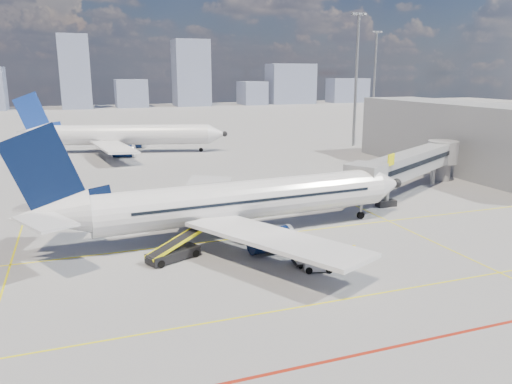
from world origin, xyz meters
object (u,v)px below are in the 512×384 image
baggage_tug (316,262)px  ramp_worker (354,255)px  cargo_dolly (314,253)px  belt_loader (175,252)px  second_aircraft (122,135)px  main_aircraft (232,202)px

baggage_tug → ramp_worker: size_ratio=1.47×
cargo_dolly → ramp_worker: 3.11m
belt_loader → ramp_worker: belt_loader is taller
cargo_dolly → belt_loader: size_ratio=0.54×
second_aircraft → belt_loader: size_ratio=6.13×
cargo_dolly → second_aircraft: bearing=104.9°
main_aircraft → belt_loader: (-5.94, -3.80, -2.58)m
second_aircraft → ramp_worker: second_aircraft is taller
ramp_worker → belt_loader: bearing=104.4°
second_aircraft → belt_loader: (-1.43, -57.16, -2.58)m
second_aircraft → belt_loader: 57.23m
cargo_dolly → ramp_worker: (2.93, -1.01, -0.16)m
belt_loader → ramp_worker: bearing=-48.3°
second_aircraft → baggage_tug: 63.62m
main_aircraft → second_aircraft: bearing=90.9°
baggage_tug → belt_loader: 11.10m
main_aircraft → ramp_worker: main_aircraft is taller
belt_loader → ramp_worker: 13.91m
baggage_tug → cargo_dolly: size_ratio=0.70×
second_aircraft → baggage_tug: bearing=-66.7°
belt_loader → ramp_worker: size_ratio=3.88×
main_aircraft → belt_loader: size_ratio=6.00×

